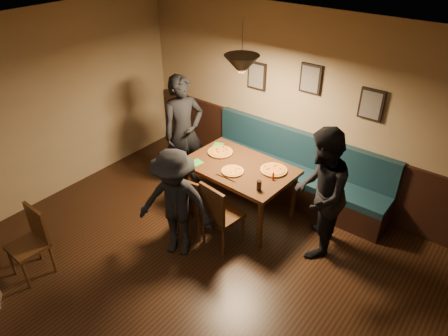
# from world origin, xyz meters

# --- Properties ---
(floor) EXTENTS (7.00, 7.00, 0.00)m
(floor) POSITION_xyz_m (0.00, 0.00, 0.00)
(floor) COLOR black
(floor) RESTS_ON ground
(ceiling) EXTENTS (7.00, 7.00, 0.00)m
(ceiling) POSITION_xyz_m (0.00, 0.00, 2.80)
(ceiling) COLOR silver
(ceiling) RESTS_ON ground
(wall_back) EXTENTS (6.00, 0.00, 6.00)m
(wall_back) POSITION_xyz_m (0.00, 3.50, 1.40)
(wall_back) COLOR #8C704F
(wall_back) RESTS_ON ground
(wainscot) EXTENTS (5.88, 0.06, 1.00)m
(wainscot) POSITION_xyz_m (0.00, 3.47, 0.50)
(wainscot) COLOR black
(wainscot) RESTS_ON ground
(booth_bench) EXTENTS (3.00, 0.60, 1.00)m
(booth_bench) POSITION_xyz_m (0.00, 3.20, 0.50)
(booth_bench) COLOR #0F232D
(booth_bench) RESTS_ON ground
(picture_left) EXTENTS (0.32, 0.04, 0.42)m
(picture_left) POSITION_xyz_m (-0.90, 3.47, 1.70)
(picture_left) COLOR black
(picture_left) RESTS_ON wall_back
(picture_center) EXTENTS (0.32, 0.04, 0.42)m
(picture_center) POSITION_xyz_m (0.00, 3.47, 1.85)
(picture_center) COLOR black
(picture_center) RESTS_ON wall_back
(picture_right) EXTENTS (0.32, 0.04, 0.42)m
(picture_right) POSITION_xyz_m (0.90, 3.47, 1.70)
(picture_right) COLOR black
(picture_right) RESTS_ON wall_back
(pendant_lamp) EXTENTS (0.44, 0.44, 0.25)m
(pendant_lamp) POSITION_xyz_m (-0.39, 2.35, 2.25)
(pendant_lamp) COLOR black
(pendant_lamp) RESTS_ON ceiling
(dining_table) EXTENTS (1.56, 1.04, 0.81)m
(dining_table) POSITION_xyz_m (-0.39, 2.35, 0.41)
(dining_table) COLOR black
(dining_table) RESTS_ON floor
(chair_near_left) EXTENTS (0.47, 0.47, 0.94)m
(chair_near_left) POSITION_xyz_m (-0.64, 1.66, 0.47)
(chair_near_left) COLOR #321C0D
(chair_near_left) RESTS_ON floor
(chair_near_right) EXTENTS (0.49, 0.49, 0.98)m
(chair_near_right) POSITION_xyz_m (-0.16, 1.69, 0.49)
(chair_near_right) COLOR black
(chair_near_right) RESTS_ON floor
(diner_left) EXTENTS (0.67, 0.79, 1.84)m
(diner_left) POSITION_xyz_m (-1.56, 2.47, 0.92)
(diner_left) COLOR black
(diner_left) RESTS_ON floor
(diner_right) EXTENTS (0.89, 1.01, 1.76)m
(diner_right) POSITION_xyz_m (0.84, 2.34, 0.88)
(diner_right) COLOR black
(diner_right) RESTS_ON floor
(diner_front) EXTENTS (1.12, 0.88, 1.51)m
(diner_front) POSITION_xyz_m (-0.54, 1.20, 0.76)
(diner_front) COLOR black
(diner_front) RESTS_ON floor
(pizza_a) EXTENTS (0.38, 0.38, 0.04)m
(pizza_a) POSITION_xyz_m (-0.83, 2.47, 0.83)
(pizza_a) COLOR orange
(pizza_a) RESTS_ON dining_table
(pizza_b) EXTENTS (0.37, 0.37, 0.04)m
(pizza_b) POSITION_xyz_m (-0.37, 2.16, 0.83)
(pizza_b) COLOR gold
(pizza_b) RESTS_ON dining_table
(pizza_c) EXTENTS (0.45, 0.45, 0.04)m
(pizza_c) POSITION_xyz_m (0.06, 2.53, 0.83)
(pizza_c) COLOR #C76125
(pizza_c) RESTS_ON dining_table
(soda_glass) EXTENTS (0.07, 0.07, 0.14)m
(soda_glass) POSITION_xyz_m (0.15, 2.03, 0.88)
(soda_glass) COLOR black
(soda_glass) RESTS_ON dining_table
(tabasco_bottle) EXTENTS (0.03, 0.03, 0.13)m
(tabasco_bottle) POSITION_xyz_m (0.17, 2.34, 0.88)
(tabasco_bottle) COLOR #901B04
(tabasco_bottle) RESTS_ON dining_table
(napkin_a) EXTENTS (0.19, 0.19, 0.01)m
(napkin_a) POSITION_xyz_m (-1.00, 2.64, 0.82)
(napkin_a) COLOR #207A2C
(napkin_a) RESTS_ON dining_table
(napkin_b) EXTENTS (0.18, 0.18, 0.01)m
(napkin_b) POSITION_xyz_m (-0.93, 2.05, 0.82)
(napkin_b) COLOR #207A23
(napkin_b) RESTS_ON dining_table
(cutlery_set) EXTENTS (0.18, 0.02, 0.00)m
(cutlery_set) POSITION_xyz_m (-0.36, 1.98, 0.81)
(cutlery_set) COLOR #B6B5B9
(cutlery_set) RESTS_ON dining_table
(cafe_chair_far) EXTENTS (0.41, 0.41, 0.91)m
(cafe_chair_far) POSITION_xyz_m (-1.66, -0.20, 0.45)
(cafe_chair_far) COLOR black
(cafe_chair_far) RESTS_ON floor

